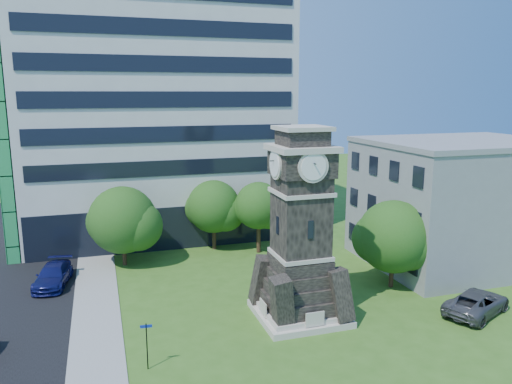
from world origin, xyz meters
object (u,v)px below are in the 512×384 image
object	(u,v)px
park_bench	(325,321)
street_sign	(147,341)
car_east_lot	(477,303)
car_street_north	(53,275)
clock_tower	(300,238)

from	to	relation	value
park_bench	street_sign	size ratio (longest dim) A/B	0.66
car_east_lot	park_bench	world-z (taller)	car_east_lot
car_street_north	street_sign	size ratio (longest dim) A/B	2.06
car_street_north	street_sign	world-z (taller)	street_sign
car_east_lot	park_bench	distance (m)	10.39
car_east_lot	street_sign	world-z (taller)	street_sign
clock_tower	car_street_north	xyz separation A→B (m)	(-15.53, 10.49, -4.51)
clock_tower	street_sign	bearing A→B (deg)	-160.90
clock_tower	car_east_lot	xyz separation A→B (m)	(11.18, -3.15, -4.52)
clock_tower	park_bench	world-z (taller)	clock_tower
car_street_north	park_bench	size ratio (longest dim) A/B	3.12
clock_tower	car_east_lot	size ratio (longest dim) A/B	2.23
clock_tower	street_sign	size ratio (longest dim) A/B	4.77
car_street_north	car_east_lot	size ratio (longest dim) A/B	0.96
clock_tower	car_east_lot	bearing A→B (deg)	-15.72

